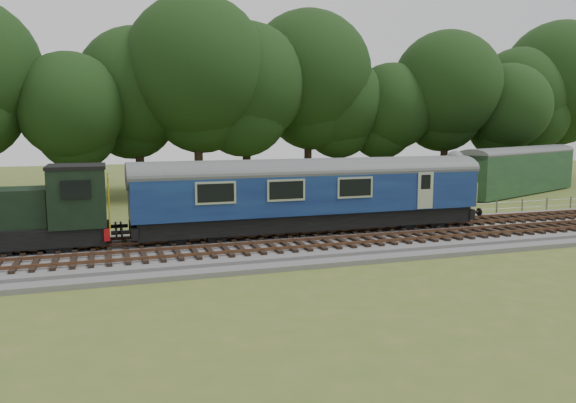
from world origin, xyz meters
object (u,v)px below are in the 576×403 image
object	(u,v)px
parked_coach	(519,168)
worker	(99,229)
dmu_railcar	(311,189)
shunter_loco	(12,215)

from	to	relation	value
parked_coach	worker	bearing A→B (deg)	177.24
worker	parked_coach	size ratio (longest dim) A/B	0.12
dmu_railcar	worker	distance (m)	10.47
dmu_railcar	shunter_loco	size ratio (longest dim) A/B	2.02
dmu_railcar	shunter_loco	xyz separation A→B (m)	(-13.93, 0.00, -0.63)
dmu_railcar	shunter_loco	world-z (taller)	dmu_railcar
shunter_loco	worker	distance (m)	3.71
parked_coach	dmu_railcar	bearing A→B (deg)	-176.04
shunter_loco	parked_coach	world-z (taller)	parked_coach
worker	parked_coach	distance (m)	35.97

